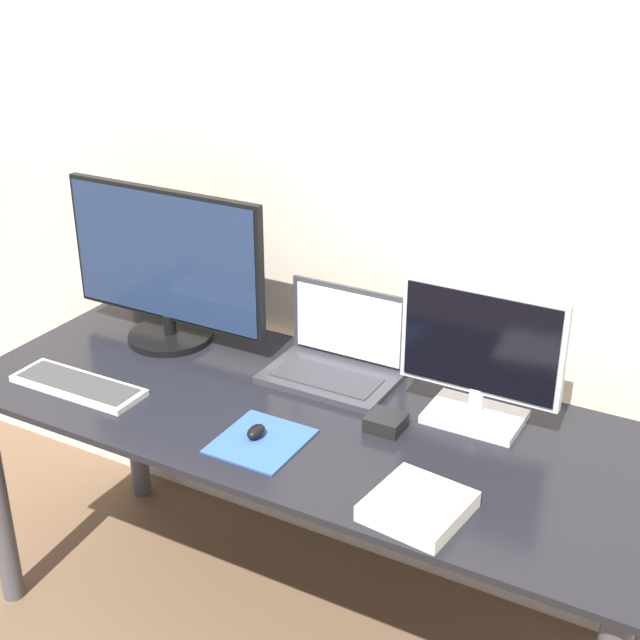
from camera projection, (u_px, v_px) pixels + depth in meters
name	position (u px, v px, depth m)	size (l,w,h in m)	color
wall_back	(384.00, 167.00, 2.35)	(7.00, 0.05, 2.50)	beige
desk	(305.00, 454.00, 2.28)	(1.81, 0.72, 0.72)	black
monitor_left	(166.00, 268.00, 2.51)	(0.64, 0.25, 0.45)	black
monitor_right	(480.00, 357.00, 2.12)	(0.40, 0.16, 0.35)	silver
laptop	(337.00, 355.00, 2.39)	(0.35, 0.23, 0.23)	#333338
keyboard	(78.00, 385.00, 2.34)	(0.37, 0.13, 0.02)	silver
mousepad	(261.00, 441.00, 2.10)	(0.20, 0.22, 0.00)	#2D519E
mouse	(256.00, 432.00, 2.11)	(0.04, 0.06, 0.03)	black
book	(418.00, 506.00, 1.85)	(0.21, 0.22, 0.04)	silver
power_brick	(386.00, 422.00, 2.15)	(0.09, 0.08, 0.04)	black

